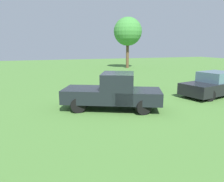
# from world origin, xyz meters

# --- Properties ---
(ground_plane) EXTENTS (80.00, 80.00, 0.00)m
(ground_plane) POSITION_xyz_m (0.00, 0.00, 0.00)
(ground_plane) COLOR #477533
(pickup_truck) EXTENTS (4.99, 3.62, 1.78)m
(pickup_truck) POSITION_xyz_m (-0.44, -0.11, 0.91)
(pickup_truck) COLOR black
(pickup_truck) RESTS_ON ground_plane
(sedan_near) EXTENTS (4.76, 2.77, 1.47)m
(sedan_near) POSITION_xyz_m (6.40, 0.63, 0.68)
(sedan_near) COLOR black
(sedan_near) RESTS_ON ground_plane
(tree_far_center) EXTENTS (3.79, 3.79, 6.81)m
(tree_far_center) POSITION_xyz_m (8.22, 18.20, 4.88)
(tree_far_center) COLOR brown
(tree_far_center) RESTS_ON ground_plane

